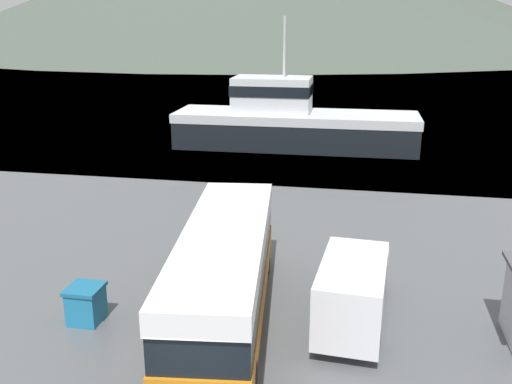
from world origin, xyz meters
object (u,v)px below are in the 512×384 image
(fishing_boat, at_px, (291,121))
(storage_bin, at_px, (86,304))
(delivery_van, at_px, (354,288))
(tour_bus, at_px, (224,270))

(fishing_boat, bearing_deg, storage_bin, -7.39)
(delivery_van, height_order, storage_bin, delivery_van)
(delivery_van, bearing_deg, fishing_boat, 105.82)
(tour_bus, relative_size, storage_bin, 8.73)
(tour_bus, height_order, delivery_van, tour_bus)
(tour_bus, relative_size, fishing_boat, 0.59)
(tour_bus, relative_size, delivery_van, 1.80)
(delivery_van, xyz_separation_m, storage_bin, (-8.43, -1.51, -0.61))
(delivery_van, xyz_separation_m, fishing_boat, (-5.26, 25.15, 0.74))
(delivery_van, bearing_deg, tour_bus, -167.39)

